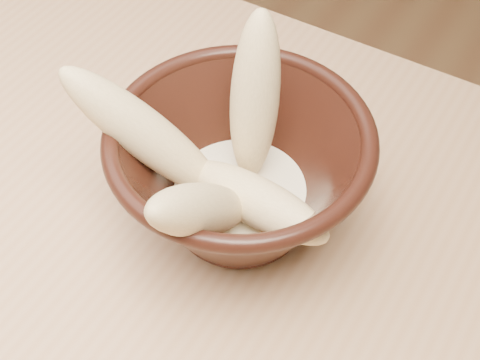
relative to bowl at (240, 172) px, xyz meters
name	(u,v)px	position (x,y,z in m)	size (l,w,h in m)	color
bowl	(240,172)	(0.00, 0.00, 0.00)	(0.19, 0.19, 0.11)	black
milk_puddle	(240,194)	(0.00, 0.00, -0.03)	(0.11, 0.11, 0.02)	#F3E4C3
banana_upright	(255,99)	(-0.01, 0.03, 0.05)	(0.04, 0.04, 0.14)	tan
banana_left	(146,135)	(-0.06, -0.03, 0.03)	(0.04, 0.04, 0.15)	tan
banana_across	(256,201)	(0.02, -0.02, 0.00)	(0.04, 0.04, 0.12)	tan
banana_front	(202,210)	(0.01, -0.06, 0.03)	(0.04, 0.04, 0.14)	tan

